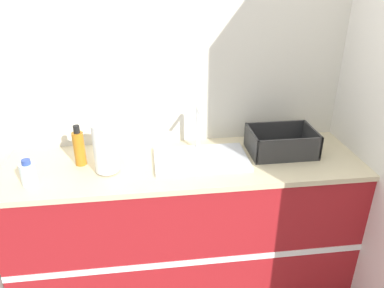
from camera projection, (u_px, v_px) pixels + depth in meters
wall_back at (179, 83)px, 2.23m from camera, size 4.40×0.06×2.60m
wall_right at (369, 92)px, 2.07m from camera, size 0.06×2.57×2.60m
counter_cabinet at (186, 228)px, 2.31m from camera, size 2.02×0.59×0.94m
sink at (201, 157)px, 2.12m from camera, size 0.52×0.32×0.28m
paper_towel_roll at (105, 148)px, 1.95m from camera, size 0.12×0.12×0.28m
dish_rack at (281, 144)px, 2.19m from camera, size 0.38×0.27×0.14m
bottle_amber at (79, 148)px, 2.04m from camera, size 0.06×0.06×0.23m
bottle_clear at (28, 174)px, 1.86m from camera, size 0.08×0.08×0.14m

